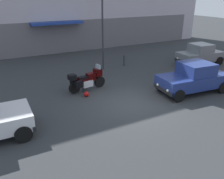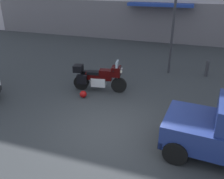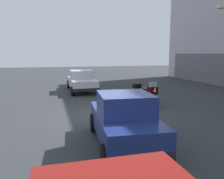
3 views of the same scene
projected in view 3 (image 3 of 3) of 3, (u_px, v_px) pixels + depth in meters
name	position (u px, v px, depth m)	size (l,w,h in m)	color
ground_plane	(101.00, 115.00, 10.67)	(80.00, 80.00, 0.00)	#2D3033
motorcycle	(145.00, 94.00, 12.63)	(2.25, 0.91, 1.36)	black
helmet	(129.00, 102.00, 12.84)	(0.28, 0.28, 0.28)	#990C0C
car_hatchback_near	(124.00, 120.00, 7.05)	(3.97, 2.07, 1.64)	navy
car_sedan_far	(82.00, 81.00, 17.35)	(4.59, 1.92, 1.56)	silver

